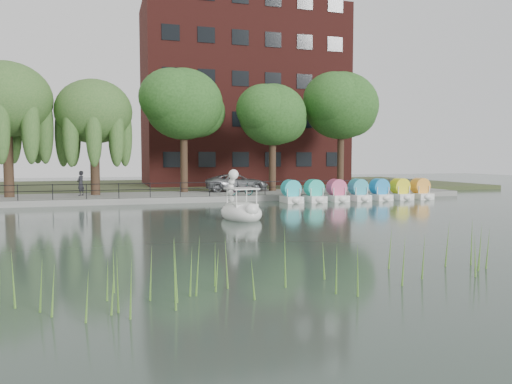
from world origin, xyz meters
name	(u,v)px	position (x,y,z in m)	size (l,w,h in m)	color
ground_plane	(272,228)	(0.00, 0.00, 0.00)	(120.00, 120.00, 0.00)	#3E4C45
promenade	(202,196)	(0.00, 16.00, 0.20)	(40.00, 6.00, 0.40)	gray
kerb	(210,199)	(0.00, 13.05, 0.20)	(40.00, 0.25, 0.40)	gray
land_strip	(176,186)	(0.00, 30.00, 0.18)	(60.00, 22.00, 0.36)	#47512D
railing	(210,185)	(0.00, 13.25, 1.15)	(32.00, 0.05, 1.00)	black
apartment_building	(243,96)	(7.00, 29.97, 9.36)	(20.00, 10.07, 18.00)	#4C1E16
willow_left	(6,100)	(-13.00, 16.50, 6.87)	(5.88, 5.88, 9.01)	#473323
willow_mid	(94,112)	(-7.50, 17.00, 6.25)	(5.32, 5.32, 8.15)	#473323
broadleaf_center	(183,105)	(-1.00, 18.00, 7.06)	(6.00, 6.00, 9.25)	#473323
broadleaf_right	(273,115)	(6.00, 17.50, 6.39)	(5.40, 5.40, 8.32)	#473323
broadleaf_far	(341,106)	(12.50, 18.50, 7.40)	(6.30, 6.30, 9.71)	#473323
minivan	(237,181)	(3.09, 17.57, 1.18)	(5.63, 2.59, 1.57)	gray
bicycle	(241,188)	(2.23, 13.33, 0.90)	(1.72, 0.60, 1.00)	gray
pedestrian	(81,181)	(-8.46, 16.39, 1.39)	(0.71, 0.48, 1.98)	black
swan_boat	(241,208)	(-0.43, 3.54, 0.54)	(2.23, 3.13, 2.45)	white
pedal_boat_row	(358,192)	(10.35, 11.34, 0.61)	(11.35, 1.70, 1.40)	white
reed_bank	(462,252)	(2.00, -9.50, 0.60)	(24.00, 2.40, 1.20)	#669938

